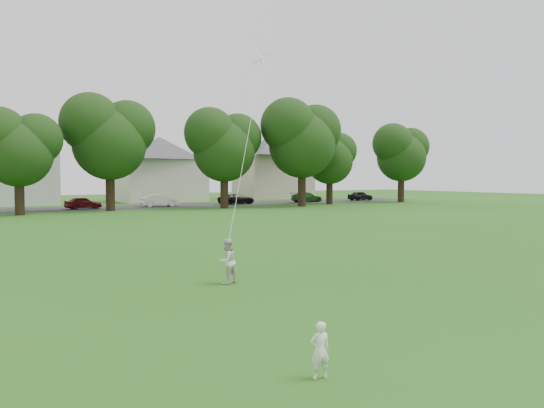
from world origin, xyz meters
TOP-DOWN VIEW (x-y plane):
  - ground at (0.00, 0.00)m, footprint 160.00×160.00m
  - street at (0.00, 42.00)m, footprint 90.00×7.00m
  - toddler at (-1.03, -3.13)m, footprint 0.34×0.26m
  - older_boy at (0.90, 3.79)m, footprint 0.74×0.66m
  - kite at (2.48, 5.52)m, footprint 2.04×2.21m
  - tree_row at (4.56, 36.31)m, footprint 82.60×9.99m
  - parked_cars at (3.01, 41.00)m, footprint 70.31×2.19m
  - house_row at (1.57, 52.00)m, footprint 77.13×14.19m

SIDE VIEW (x-z plane):
  - ground at x=0.00m, z-range 0.00..0.00m
  - street at x=0.00m, z-range 0.00..0.01m
  - toddler at x=-1.03m, z-range 0.00..0.86m
  - parked_cars at x=3.01m, z-range -0.04..1.24m
  - older_boy at x=0.90m, z-range 0.00..1.27m
  - kite at x=2.48m, z-range 0.14..7.99m
  - house_row at x=1.57m, z-range -0.32..10.28m
  - tree_row at x=4.56m, z-range 0.83..11.77m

